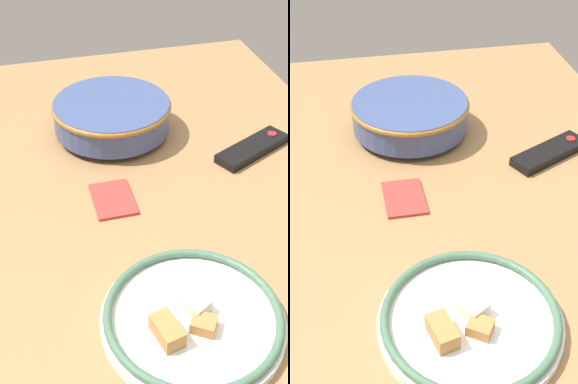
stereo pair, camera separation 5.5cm
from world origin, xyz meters
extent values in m
cube|color=olive|center=(0.00, 0.00, 0.69)|extent=(1.56, 0.89, 0.04)
cylinder|color=olive|center=(-0.71, -0.38, 0.33)|extent=(0.06, 0.06, 0.67)
cylinder|color=olive|center=(-0.71, 0.38, 0.33)|extent=(0.06, 0.06, 0.67)
cylinder|color=#384775|center=(-0.33, -0.07, 0.72)|extent=(0.12, 0.12, 0.01)
cylinder|color=#384775|center=(-0.33, -0.07, 0.76)|extent=(0.27, 0.27, 0.07)
cylinder|color=#B75B23|center=(-0.33, -0.07, 0.75)|extent=(0.24, 0.24, 0.06)
torus|color=#936023|center=(-0.33, -0.07, 0.78)|extent=(0.28, 0.28, 0.01)
cylinder|color=white|center=(0.25, -0.07, 0.72)|extent=(0.29, 0.29, 0.02)
torus|color=#42664C|center=(0.25, -0.07, 0.73)|extent=(0.28, 0.28, 0.01)
cube|color=#B2753D|center=(0.27, -0.06, 0.74)|extent=(0.05, 0.05, 0.02)
cube|color=silver|center=(0.24, -0.06, 0.74)|extent=(0.05, 0.05, 0.02)
cube|color=#B2753D|center=(0.27, -0.12, 0.74)|extent=(0.06, 0.04, 0.03)
cube|color=black|center=(-0.17, 0.22, 0.72)|extent=(0.14, 0.20, 0.02)
cylinder|color=red|center=(-0.20, 0.28, 0.73)|extent=(0.02, 0.02, 0.00)
cube|color=#B2332D|center=(-0.08, -0.12, 0.71)|extent=(0.11, 0.08, 0.01)
camera|label=1|loc=(0.74, -0.28, 1.38)|focal=50.00mm
camera|label=2|loc=(0.75, -0.23, 1.38)|focal=50.00mm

